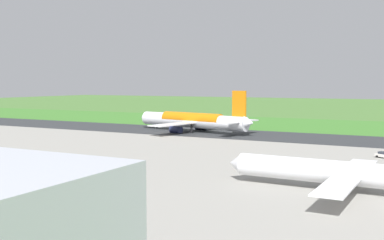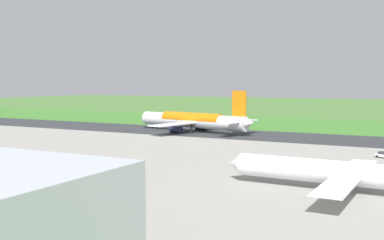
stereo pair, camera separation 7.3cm
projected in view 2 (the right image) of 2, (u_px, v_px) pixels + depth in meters
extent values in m
plane|color=#477233|center=(218.00, 133.00, 169.67)|extent=(800.00, 800.00, 0.00)
cube|color=#2D3033|center=(218.00, 133.00, 169.67)|extent=(600.00, 30.70, 0.06)
cube|color=gray|center=(104.00, 160.00, 110.24)|extent=(440.00, 110.00, 0.05)
cube|color=#3C782B|center=(257.00, 124.00, 207.85)|extent=(600.00, 80.00, 0.04)
cylinder|color=white|center=(192.00, 121.00, 174.21)|extent=(48.06, 14.79, 5.20)
cone|color=white|center=(144.00, 118.00, 190.16)|extent=(3.94, 5.44, 4.94)
cone|color=white|center=(249.00, 123.00, 158.39)|extent=(4.32, 5.04, 4.42)
cube|color=orange|center=(239.00, 104.00, 160.42)|extent=(5.59, 1.62, 9.00)
cube|color=white|center=(230.00, 123.00, 156.66)|extent=(5.73, 9.62, 0.36)
cube|color=white|center=(247.00, 121.00, 165.19)|extent=(5.73, 9.62, 0.36)
cube|color=white|center=(175.00, 124.00, 165.08)|extent=(10.32, 22.76, 0.35)
cube|color=white|center=(211.00, 120.00, 182.15)|extent=(10.32, 22.76, 0.35)
cylinder|color=#23284C|center=(176.00, 130.00, 169.56)|extent=(4.97, 3.65, 2.80)
cylinder|color=#23284C|center=(201.00, 127.00, 181.20)|extent=(4.97, 3.65, 2.80)
cylinder|color=black|center=(157.00, 125.00, 185.82)|extent=(0.70, 0.70, 3.42)
cylinder|color=black|center=(192.00, 129.00, 169.43)|extent=(0.70, 0.70, 3.42)
cylinder|color=black|center=(205.00, 127.00, 175.63)|extent=(0.70, 0.70, 3.42)
cylinder|color=orange|center=(192.00, 119.00, 174.16)|extent=(26.91, 10.45, 5.23)
cylinder|color=white|center=(344.00, 173.00, 78.01)|extent=(37.79, 5.28, 4.08)
cone|color=white|center=(236.00, 163.00, 87.71)|extent=(2.48, 3.95, 3.88)
cube|color=white|center=(338.00, 185.00, 70.14)|extent=(5.26, 17.41, 0.27)
cube|color=white|center=(358.00, 167.00, 85.18)|extent=(5.26, 17.41, 0.27)
cylinder|color=black|center=(344.00, 189.00, 78.23)|extent=(0.63, 0.63, 1.26)
cube|color=silver|center=(384.00, 155.00, 113.37)|extent=(4.55, 3.60, 0.75)
cube|color=#2D333D|center=(384.00, 153.00, 113.49)|extent=(2.75, 2.55, 0.55)
cylinder|color=black|center=(381.00, 156.00, 115.04)|extent=(0.67, 0.50, 0.64)
cylinder|color=black|center=(377.00, 157.00, 114.09)|extent=(0.67, 0.50, 0.64)
cylinder|color=slate|center=(244.00, 121.00, 212.61)|extent=(0.10, 0.10, 2.03)
cube|color=red|center=(244.00, 118.00, 212.52)|extent=(0.60, 0.04, 0.60)
cone|color=orange|center=(237.00, 122.00, 214.25)|extent=(0.40, 0.40, 0.55)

